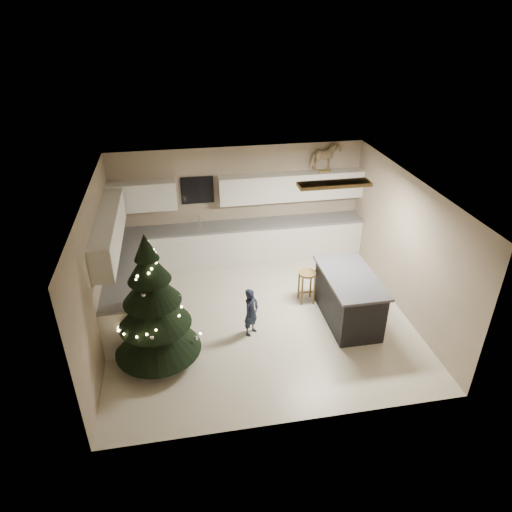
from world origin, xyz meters
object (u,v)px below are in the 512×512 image
Objects in this scene: rocking_horse at (325,158)px; toddler at (251,312)px; island at (348,297)px; christmas_tree at (154,312)px; bar_stool at (307,280)px.

toddler is at bearing 121.00° from rocking_horse.
christmas_tree is (-3.46, -0.49, 0.48)m from island.
rocking_horse is at bearing 84.30° from island.
christmas_tree is 1.74m from toddler.
rocking_horse is (2.10, 2.74, 1.85)m from toddler.
toddler reaches higher than bar_stool.
bar_stool is 0.28× the size of christmas_tree.
bar_stool is at bearing -11.41° from toddler.
island reaches higher than toddler.
rocking_horse reaches higher than christmas_tree.
christmas_tree reaches higher than toddler.
christmas_tree reaches higher than bar_stool.
bar_stool is 3.14m from christmas_tree.
bar_stool is 0.72× the size of toddler.
bar_stool is 0.89× the size of rocking_horse.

